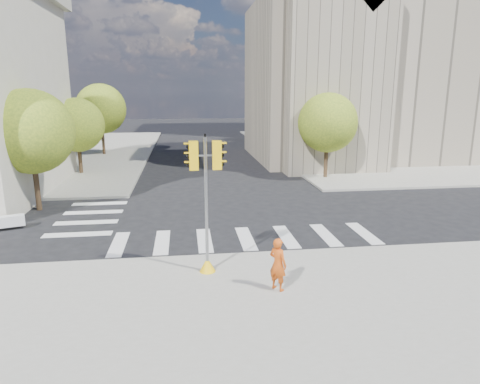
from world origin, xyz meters
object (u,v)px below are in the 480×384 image
lamp_near (318,112)px  lamp_far (279,106)px  photographer (278,264)px  traffic_signal (207,215)px

lamp_near → lamp_far: (0.00, 14.00, 0.00)m
lamp_near → lamp_far: size_ratio=1.00×
lamp_far → photographer: bearing=-102.6°
lamp_near → lamp_far: bearing=90.0°
lamp_far → traffic_signal: lamp_far is taller
lamp_near → traffic_signal: (-9.97, -19.59, -2.39)m
traffic_signal → photographer: 2.95m
traffic_signal → photographer: (2.11, -1.68, -1.18)m
lamp_far → lamp_near: bearing=-90.0°
lamp_far → traffic_signal: 35.12m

